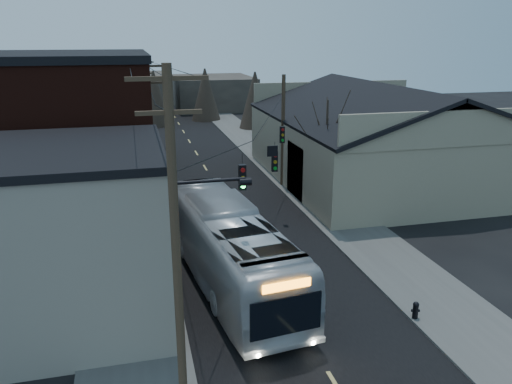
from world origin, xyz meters
The scene contains 14 objects.
road_surface centered at (0.00, 30.00, 0.01)m, with size 9.00×110.00×0.02m, color black.
sidewalk_left centered at (-6.50, 30.00, 0.06)m, with size 4.00×110.00×0.12m, color #474744.
sidewalk_right centered at (6.50, 30.00, 0.06)m, with size 4.00×110.00×0.12m, color #474744.
building_clapboard centered at (-9.00, 9.00, 3.50)m, with size 8.00×8.00×7.00m, color gray.
building_brick centered at (-10.00, 20.00, 5.00)m, with size 10.00×12.00×10.00m, color black.
building_left_far centered at (-9.50, 36.00, 3.50)m, with size 9.00×14.00×7.00m, color #312B27.
warehouse centered at (13.00, 25.00, 2.70)m, with size 16.16×20.60×7.73m.
building_far_left centered at (-6.00, 65.00, 3.00)m, with size 10.00×12.00×6.00m, color #312B27.
building_far_right centered at (7.00, 70.00, 2.50)m, with size 12.00×14.00×5.00m, color #312B27.
bare_tree centered at (6.50, 20.00, 3.60)m, with size 0.40×0.40×7.20m, color black.
utility_lines centered at (-3.11, 24.14, 4.95)m, with size 11.24×45.28×10.50m.
bus centered at (-2.04, 10.34, 1.85)m, with size 3.10×13.25×3.69m, color #AFB5BC.
parked_car centered at (-4.30, 31.72, 0.77)m, with size 1.63×4.67×1.54m, color #95969C.
fire_hydrant centered at (4.70, 5.23, 0.51)m, with size 0.36×0.25×0.74m.
Camera 1 is at (-5.97, -10.64, 11.17)m, focal length 35.00 mm.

